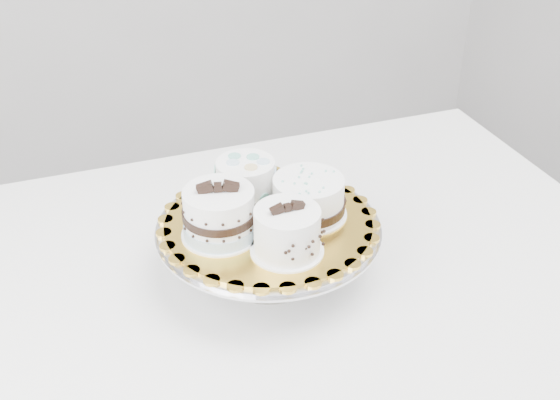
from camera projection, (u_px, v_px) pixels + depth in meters
name	position (u px, v px, depth m)	size (l,w,h in m)	color
table	(261.00, 305.00, 1.16)	(1.30, 0.90, 0.75)	white
cake_stand	(269.00, 239.00, 1.08)	(0.34, 0.34, 0.09)	gray
cake_board	(268.00, 222.00, 1.06)	(0.32, 0.32, 0.00)	gold
cake_swirl	(287.00, 232.00, 0.98)	(0.11, 0.11, 0.08)	white
cake_banded	(219.00, 215.00, 1.01)	(0.13, 0.13, 0.09)	white
cake_dots	(246.00, 180.00, 1.10)	(0.12, 0.12, 0.07)	white
cake_ribbon	(309.00, 198.00, 1.06)	(0.13, 0.13, 0.07)	white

